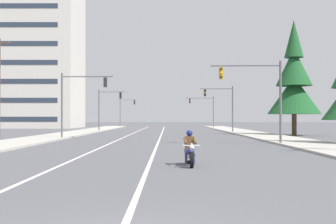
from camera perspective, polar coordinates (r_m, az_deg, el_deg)
lane_stripe_center at (r=51.94m, az=-0.73°, el=-2.92°), size 0.16×100.00×0.01m
lane_stripe_left at (r=52.12m, az=-4.76°, el=-2.91°), size 0.16×100.00×0.01m
sidewalk_kerb_right at (r=48.03m, az=12.41°, el=-3.00°), size 4.40×110.00×0.14m
sidewalk_kerb_left at (r=48.36m, az=-13.84°, el=-2.98°), size 4.40×110.00×0.14m
motorcycle_with_rider at (r=18.55m, az=2.93°, el=-5.02°), size 0.70×2.19×1.46m
traffic_signal_near_right at (r=34.00m, az=11.72°, el=2.90°), size 5.25×0.38×6.20m
traffic_signal_near_left at (r=43.09m, az=-11.35°, el=2.10°), size 4.91×0.38×6.20m
traffic_signal_mid_right at (r=60.12m, az=7.17°, el=1.26°), size 4.38×0.43×6.20m
traffic_signal_mid_left at (r=67.64m, az=-7.70°, el=1.01°), size 3.88×0.37×6.20m
traffic_signal_far_right at (r=88.02m, az=4.88°, el=0.66°), size 5.50×0.47×6.20m
traffic_signal_far_left at (r=96.51m, az=-5.34°, el=0.47°), size 3.65×0.55×6.20m
utility_pole_left_near at (r=43.86m, az=-20.49°, el=3.03°), size 2.22×0.26×9.22m
conifer_tree_right_verge_far at (r=52.09m, az=15.82°, el=3.62°), size 5.86×5.86×12.90m
apartment_building_far_left_block at (r=96.64m, az=-19.77°, el=7.56°), size 29.65×15.20×31.73m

